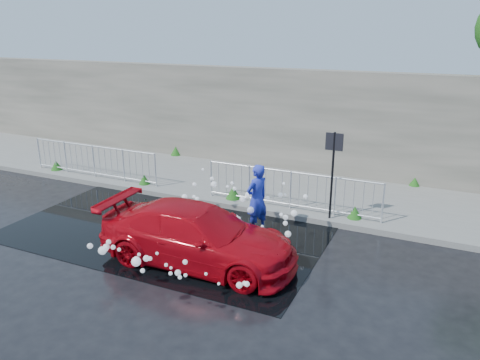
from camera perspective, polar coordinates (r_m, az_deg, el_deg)
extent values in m
plane|color=black|center=(11.94, -13.27, -7.21)|extent=(90.00, 90.00, 0.00)
cube|color=slate|center=(15.84, -2.27, -0.02)|extent=(30.00, 4.00, 0.15)
cube|color=slate|center=(14.18, -5.93, -2.30)|extent=(30.00, 0.25, 0.16)
cube|color=#524F45|center=(17.31, 0.98, 7.81)|extent=(30.00, 0.60, 3.50)
cube|color=black|center=(12.40, -8.61, -5.90)|extent=(8.00, 5.00, 0.01)
cylinder|color=black|center=(12.38, 11.14, 0.09)|extent=(0.06, 0.06, 2.50)
cube|color=black|center=(12.11, 11.43, 4.59)|extent=(0.45, 0.04, 0.45)
cylinder|color=silver|center=(18.30, -23.27, 3.04)|extent=(0.05, 0.05, 1.10)
cylinder|color=silver|center=(15.04, -10.26, 1.20)|extent=(0.05, 0.05, 1.10)
cylinder|color=silver|center=(16.44, -17.57, 3.97)|extent=(5.00, 0.04, 0.04)
cylinder|color=silver|center=(16.68, -17.26, 0.80)|extent=(5.00, 0.04, 0.04)
cylinder|color=silver|center=(14.03, -3.53, 0.22)|extent=(0.05, 0.05, 1.10)
cylinder|color=silver|center=(12.58, 17.02, -2.74)|extent=(0.05, 0.05, 1.10)
cylinder|color=silver|center=(12.93, 6.25, 0.97)|extent=(5.00, 0.04, 0.04)
cylinder|color=silver|center=(13.24, 6.11, -2.96)|extent=(5.00, 0.04, 0.04)
cone|color=#245416|center=(17.93, -21.49, 1.70)|extent=(0.40, 0.40, 0.34)
cone|color=#245416|center=(15.48, -11.60, 0.10)|extent=(0.36, 0.36, 0.32)
cone|color=#245416|center=(13.89, -0.85, -1.52)|extent=(0.44, 0.44, 0.38)
cone|color=#245416|center=(12.86, 13.81, -3.83)|extent=(0.38, 0.38, 0.34)
cone|color=#245416|center=(18.79, -7.83, 3.56)|extent=(0.42, 0.42, 0.35)
cone|color=#245416|center=(16.03, 20.52, -0.18)|extent=(0.34, 0.34, 0.27)
sphere|color=white|center=(11.21, 2.73, -5.67)|extent=(0.07, 0.07, 0.07)
sphere|color=white|center=(13.09, -5.59, -0.52)|extent=(0.11, 0.11, 0.11)
sphere|color=white|center=(13.82, -4.56, 1.30)|extent=(0.08, 0.08, 0.08)
sphere|color=white|center=(11.86, -1.46, -4.15)|extent=(0.07, 0.07, 0.07)
sphere|color=white|center=(11.45, -1.46, -5.26)|extent=(0.16, 0.16, 0.16)
sphere|color=white|center=(12.55, -7.50, -2.48)|extent=(0.17, 0.17, 0.17)
sphere|color=white|center=(13.11, -3.44, 0.19)|extent=(0.11, 0.11, 0.11)
sphere|color=white|center=(11.70, 1.31, -3.68)|extent=(0.18, 0.18, 0.18)
sphere|color=white|center=(11.95, 0.32, -2.34)|extent=(0.16, 0.16, 0.16)
sphere|color=white|center=(12.17, 5.53, -1.79)|extent=(0.07, 0.07, 0.07)
sphere|color=white|center=(10.99, 5.86, -6.57)|extent=(0.15, 0.15, 0.15)
sphere|color=white|center=(11.12, 5.55, -5.27)|extent=(0.12, 0.12, 0.12)
sphere|color=white|center=(11.31, 1.52, -5.58)|extent=(0.07, 0.07, 0.07)
sphere|color=white|center=(10.90, 3.47, -7.80)|extent=(0.07, 0.07, 0.07)
sphere|color=white|center=(11.35, 5.05, -4.22)|extent=(0.10, 0.10, 0.10)
sphere|color=white|center=(12.05, -6.49, -4.60)|extent=(0.15, 0.15, 0.15)
sphere|color=white|center=(12.42, -5.26, -2.30)|extent=(0.12, 0.12, 0.12)
sphere|color=white|center=(12.07, -4.02, -4.34)|extent=(0.14, 0.14, 0.14)
sphere|color=white|center=(12.25, 1.01, -1.84)|extent=(0.17, 0.17, 0.17)
sphere|color=white|center=(11.57, -0.12, -4.69)|extent=(0.09, 0.09, 0.09)
sphere|color=white|center=(12.80, 5.36, -0.43)|extent=(0.08, 0.08, 0.08)
sphere|color=white|center=(11.97, -5.11, -4.46)|extent=(0.17, 0.17, 0.17)
sphere|color=white|center=(11.06, 3.15, -6.18)|extent=(0.08, 0.08, 0.08)
sphere|color=white|center=(12.52, -5.64, -2.04)|extent=(0.10, 0.10, 0.10)
sphere|color=white|center=(12.89, -3.22, -0.53)|extent=(0.17, 0.17, 0.17)
sphere|color=white|center=(11.49, 6.60, -4.03)|extent=(0.16, 0.16, 0.16)
sphere|color=white|center=(12.57, -1.54, -0.80)|extent=(0.08, 0.08, 0.08)
sphere|color=white|center=(11.15, -1.87, -6.92)|extent=(0.12, 0.12, 0.12)
sphere|color=white|center=(11.64, -3.99, -5.46)|extent=(0.09, 0.09, 0.09)
sphere|color=white|center=(11.49, -0.54, -4.63)|extent=(0.16, 0.16, 0.16)
sphere|color=white|center=(12.48, -0.70, -1.05)|extent=(0.11, 0.11, 0.11)
sphere|color=white|center=(12.09, 3.39, -2.24)|extent=(0.12, 0.12, 0.12)
sphere|color=white|center=(12.14, -9.58, -5.68)|extent=(0.16, 0.16, 0.16)
sphere|color=white|center=(12.75, -0.97, -0.36)|extent=(0.09, 0.09, 0.09)
sphere|color=white|center=(11.54, -0.14, -5.30)|extent=(0.07, 0.07, 0.07)
sphere|color=white|center=(12.39, 2.28, -1.75)|extent=(0.17, 0.17, 0.17)
sphere|color=white|center=(11.52, 5.57, -4.55)|extent=(0.13, 0.13, 0.13)
sphere|color=white|center=(12.53, -6.77, -2.07)|extent=(0.16, 0.16, 0.16)
sphere|color=white|center=(12.24, -7.30, -2.68)|extent=(0.08, 0.08, 0.08)
sphere|color=white|center=(12.19, 4.95, -1.83)|extent=(0.13, 0.13, 0.13)
sphere|color=white|center=(11.73, 7.97, -2.00)|extent=(0.12, 0.12, 0.12)
sphere|color=white|center=(11.39, -1.65, -5.61)|extent=(0.11, 0.11, 0.11)
sphere|color=white|center=(9.63, -14.52, -8.21)|extent=(0.08, 0.08, 0.08)
sphere|color=white|center=(8.77, -6.72, -9.90)|extent=(0.10, 0.10, 0.10)
sphere|color=white|center=(9.41, -15.22, -7.91)|extent=(0.10, 0.10, 0.10)
sphere|color=white|center=(9.33, -2.61, -12.53)|extent=(0.06, 0.06, 0.06)
sphere|color=white|center=(8.86, -11.36, -9.35)|extent=(0.12, 0.12, 0.12)
sphere|color=white|center=(8.72, -12.55, -9.69)|extent=(0.18, 0.18, 0.18)
sphere|color=white|center=(10.52, -15.99, -7.85)|extent=(0.14, 0.14, 0.14)
sphere|color=white|center=(10.02, -16.09, -8.07)|extent=(0.12, 0.12, 0.12)
sphere|color=white|center=(9.67, -10.92, -9.40)|extent=(0.09, 0.09, 0.09)
sphere|color=white|center=(9.88, -16.43, -8.25)|extent=(0.17, 0.17, 0.17)
sphere|color=white|center=(9.60, -12.53, -9.52)|extent=(0.15, 0.15, 0.15)
sphere|color=white|center=(10.12, -17.82, -7.67)|extent=(0.12, 0.12, 0.12)
sphere|color=white|center=(9.16, -0.09, -12.70)|extent=(0.13, 0.13, 0.13)
sphere|color=white|center=(8.57, -11.80, -10.78)|extent=(0.09, 0.09, 0.09)
sphere|color=white|center=(9.30, -4.17, -11.35)|extent=(0.07, 0.07, 0.07)
sphere|color=white|center=(9.88, -9.00, -10.19)|extent=(0.08, 0.08, 0.08)
sphere|color=white|center=(8.75, 0.84, -12.56)|extent=(0.10, 0.10, 0.10)
sphere|color=white|center=(8.16, -6.66, -11.46)|extent=(0.07, 0.07, 0.07)
sphere|color=white|center=(8.82, -10.08, -8.81)|extent=(0.06, 0.06, 0.06)
sphere|color=white|center=(8.35, -7.59, -11.15)|extent=(0.11, 0.11, 0.11)
sphere|color=white|center=(9.76, -12.21, -8.87)|extent=(0.07, 0.07, 0.07)
sphere|color=white|center=(8.50, -7.34, -11.69)|extent=(0.08, 0.08, 0.08)
sphere|color=white|center=(9.11, 0.56, -12.48)|extent=(0.09, 0.09, 0.09)
sphere|color=white|center=(9.69, -8.43, -10.55)|extent=(0.06, 0.06, 0.06)
sphere|color=white|center=(8.58, -8.47, -11.20)|extent=(0.07, 0.07, 0.07)
sphere|color=white|center=(10.24, -15.73, -7.29)|extent=(0.11, 0.11, 0.11)
imported|color=#AF0711|center=(10.40, -5.18, -6.75)|extent=(4.54, 1.95, 1.30)
imported|color=#2533BC|center=(11.77, 2.08, -2.32)|extent=(0.67, 0.78, 1.80)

